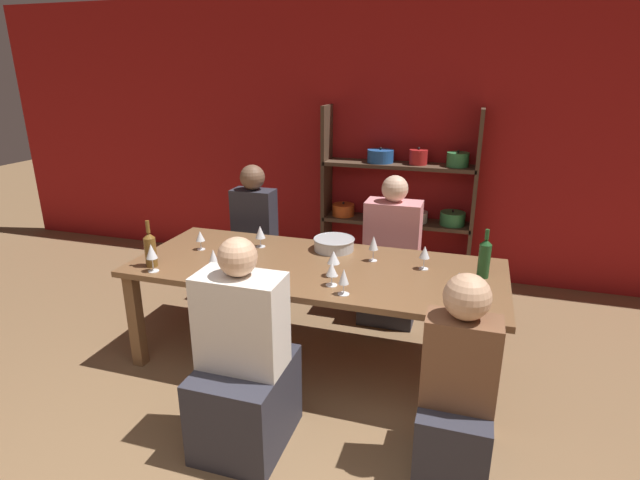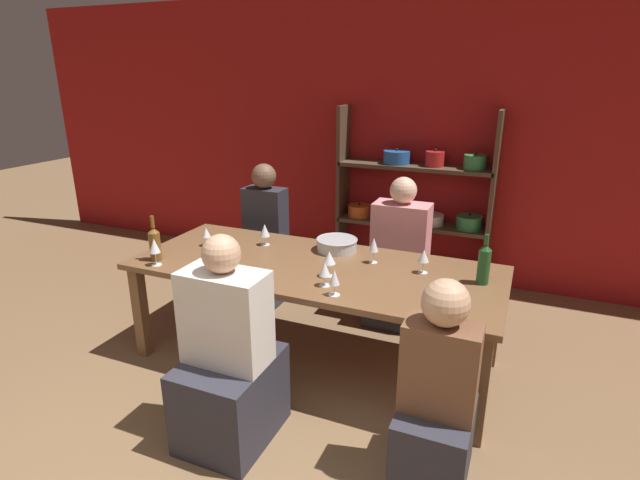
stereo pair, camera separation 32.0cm
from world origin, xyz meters
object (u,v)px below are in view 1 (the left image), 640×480
wine_glass_red_b (374,244)px  wine_glass_empty_a (344,277)px  wine_bottle_green (150,249)px  wine_glass_white_b (332,270)px  wine_glass_white_d (425,253)px  person_far_b (391,267)px  shelf_unit (399,216)px  wine_glass_empty_c (260,233)px  wine_glass_empty_b (151,252)px  wine_glass_white_c (458,279)px  wine_glass_white_a (334,258)px  wine_glass_red_c (200,237)px  dining_table (316,275)px  mixing_bowl (334,244)px  wine_bottle_dark (484,258)px  person_far_a (256,252)px  person_near_b (244,374)px  wine_glass_red_a (213,257)px  person_near_a (456,400)px

wine_glass_red_b → wine_glass_empty_a: size_ratio=1.12×
wine_bottle_green → wine_glass_white_b: size_ratio=2.12×
wine_glass_red_b → wine_glass_white_d: wine_glass_red_b is taller
person_far_b → shelf_unit: bearing=-84.6°
wine_glass_empty_c → wine_glass_empty_b: bearing=-126.2°
wine_glass_empty_b → wine_glass_red_b: bearing=24.8°
wine_glass_white_c → wine_glass_empty_c: 1.52m
wine_glass_white_a → wine_glass_white_b: (0.03, -0.15, -0.02)m
wine_glass_red_c → wine_glass_red_b: bearing=7.0°
wine_glass_white_c → wine_glass_empty_b: size_ratio=0.75×
dining_table → mixing_bowl: size_ratio=8.24×
wine_glass_white_d → wine_glass_empty_a: bearing=-126.9°
wine_bottle_dark → wine_glass_white_a: bearing=-163.6°
dining_table → wine_bottle_green: bearing=-161.8°
wine_glass_white_d → person_far_a: size_ratio=0.13×
wine_glass_red_c → wine_glass_empty_c: size_ratio=0.87×
wine_bottle_dark → person_far_b: 1.11m
shelf_unit → dining_table: (-0.30, -1.72, 0.02)m
person_far_a → person_near_b: size_ratio=1.02×
wine_glass_white_b → shelf_unit: bearing=87.0°
wine_glass_white_b → person_near_b: 0.81m
dining_table → wine_glass_empty_b: (-0.99, -0.42, 0.21)m
wine_glass_red_a → person_near_b: (0.48, -0.59, -0.41)m
mixing_bowl → wine_glass_red_a: bearing=-133.4°
wine_glass_white_a → wine_glass_white_b: size_ratio=1.13×
wine_glass_white_c → wine_glass_white_d: (-0.24, 0.35, 0.01)m
wine_bottle_green → person_near_b: size_ratio=0.27×
wine_glass_white_d → wine_glass_empty_b: bearing=-161.3°
wine_glass_white_a → person_far_b: person_far_b is taller
wine_glass_empty_c → person_far_a: size_ratio=0.13×
wine_glass_white_c → person_near_b: bearing=-145.9°
shelf_unit → wine_glass_empty_a: size_ratio=10.25×
shelf_unit → person_far_a: size_ratio=1.35×
mixing_bowl → wine_glass_empty_a: bearing=-69.8°
dining_table → person_far_b: (0.38, 0.87, -0.22)m
wine_glass_red_c → person_far_a: (0.09, 0.74, -0.37)m
mixing_bowl → person_far_a: size_ratio=0.25×
shelf_unit → person_near_a: 2.60m
shelf_unit → wine_glass_empty_b: size_ratio=8.82×
wine_bottle_dark → person_near_a: size_ratio=0.29×
dining_table → person_near_b: size_ratio=2.07×
mixing_bowl → person_far_a: (-0.85, 0.45, -0.32)m
mixing_bowl → wine_glass_white_b: size_ratio=2.01×
wine_glass_empty_a → person_far_a: size_ratio=0.13×
person_near_a → person_far_a: bearing=139.2°
wine_glass_red_c → person_near_a: person_near_a is taller
shelf_unit → wine_glass_white_b: shelf_unit is taller
wine_glass_red_b → wine_glass_red_c: 1.27m
wine_glass_red_a → wine_glass_white_c: (1.54, 0.13, -0.01)m
wine_bottle_green → wine_glass_white_a: 1.24m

